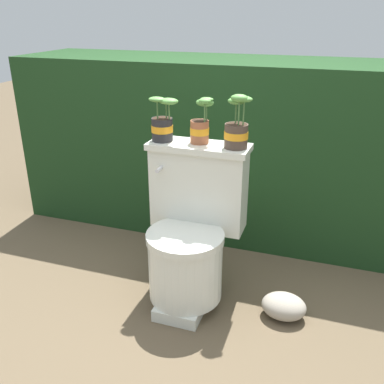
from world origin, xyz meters
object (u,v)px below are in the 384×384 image
(toilet, at_px, (191,234))
(garden_stone, at_px, (284,306))
(potted_plant_midleft, at_px, (201,125))
(potted_plant_left, at_px, (163,123))
(potted_plant_middle, at_px, (237,129))

(toilet, xyz_separation_m, garden_stone, (0.49, -0.02, -0.31))
(potted_plant_midleft, bearing_deg, potted_plant_left, -172.13)
(potted_plant_middle, bearing_deg, toilet, -146.52)
(potted_plant_left, relative_size, potted_plant_middle, 0.86)
(potted_plant_midleft, relative_size, garden_stone, 1.02)
(potted_plant_middle, relative_size, garden_stone, 1.17)
(garden_stone, bearing_deg, potted_plant_middle, 155.27)
(toilet, relative_size, potted_plant_left, 3.64)
(potted_plant_left, xyz_separation_m, potted_plant_middle, (0.37, 0.00, 0.00))
(toilet, distance_m, potted_plant_midleft, 0.54)
(toilet, relative_size, potted_plant_middle, 3.14)
(potted_plant_midleft, xyz_separation_m, garden_stone, (0.49, -0.16, -0.83))
(garden_stone, bearing_deg, potted_plant_left, 168.48)
(potted_plant_middle, height_order, garden_stone, potted_plant_middle)
(potted_plant_left, distance_m, garden_stone, 1.07)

